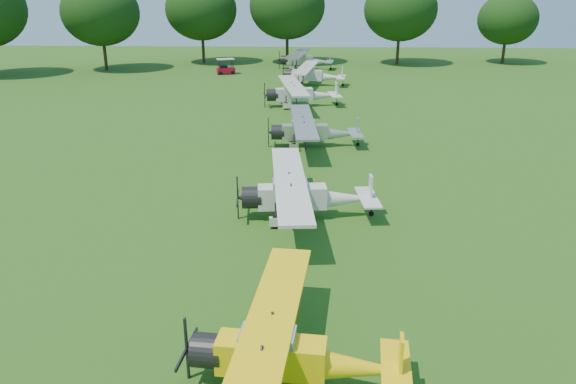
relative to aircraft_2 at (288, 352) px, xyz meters
name	(u,v)px	position (x,y,z in m)	size (l,w,h in m)	color
ground	(282,197)	(-1.01, 15.74, -1.23)	(160.00, 160.00, 0.00)	#295615
tree_belt	(351,51)	(2.56, 15.90, 6.80)	(137.36, 130.27, 14.52)	black
aircraft_2	(288,352)	(0.00, 0.00, 0.00)	(6.72, 10.70, 2.10)	yellow
aircraft_3	(303,193)	(0.21, 12.95, 0.09)	(7.23, 11.52, 2.26)	silver
aircraft_4	(312,130)	(0.64, 26.36, 0.05)	(6.96, 11.09, 2.18)	#B7B7BC
aircraft_5	(300,92)	(-0.55, 40.73, 0.15)	(7.56, 11.98, 2.35)	silver
aircraft_6	(312,74)	(0.60, 52.85, 0.14)	(7.51, 11.92, 2.34)	silver
aircraft_7	(304,59)	(-0.52, 66.29, 0.18)	(7.72, 12.27, 2.41)	#B7B7BC
golf_cart	(225,69)	(-10.84, 61.18, -0.56)	(2.63, 2.02, 1.99)	maroon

